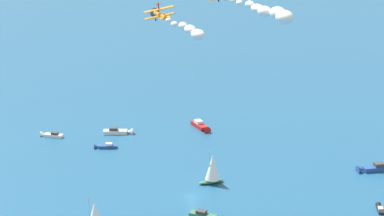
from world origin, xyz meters
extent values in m
plane|color=#1E517A|center=(0.00, 0.00, 0.00)|extent=(2000.00, 2000.00, 0.00)
cube|color=#33704C|center=(-6.99, -9.70, 0.53)|extent=(3.81, 6.90, 1.05)
cube|color=#38383D|center=(-7.13, -9.23, 1.45)|extent=(2.24, 2.67, 0.79)
cube|color=white|center=(18.54, 47.98, 0.58)|extent=(6.56, 6.97, 1.16)
cone|color=white|center=(21.50, 44.66, 0.58)|extent=(2.97, 2.93, 2.32)
cube|color=#38383D|center=(18.18, 48.39, 1.60)|extent=(3.08, 3.13, 0.87)
cube|color=#B21E1E|center=(40.18, 32.31, 0.62)|extent=(5.25, 8.08, 1.24)
cone|color=#B21E1E|center=(38.36, 27.95, 0.62)|extent=(3.04, 2.78, 2.47)
cube|color=silver|center=(40.40, 32.85, 1.70)|extent=(2.87, 3.26, 0.93)
cube|color=#23478C|center=(8.73, 40.70, 0.43)|extent=(4.97, 5.05, 0.86)
cone|color=#23478C|center=(6.45, 43.06, 0.43)|extent=(2.19, 2.18, 1.72)
cube|color=silver|center=(9.01, 40.41, 1.18)|extent=(2.30, 2.31, 0.64)
cube|color=#23478C|center=(45.74, -26.75, 0.62)|extent=(7.67, 6.61, 1.24)
cone|color=#23478C|center=(41.95, -23.92, 0.62)|extent=(3.06, 3.16, 2.47)
cube|color=#38383D|center=(46.20, -27.10, 1.70)|extent=(3.35, 3.20, 0.93)
cube|color=black|center=(23.77, -39.27, 0.33)|extent=(4.09, 3.54, 0.66)
cone|color=black|center=(25.79, -37.75, 0.33)|extent=(1.64, 1.69, 1.32)
cube|color=silver|center=(23.53, -39.45, 0.91)|extent=(1.79, 1.71, 0.49)
ellipsoid|color=#33704C|center=(9.46, 1.64, 0.48)|extent=(6.96, 5.10, 0.97)
cylinder|color=#B2B2B7|center=(9.01, 1.90, 4.94)|extent=(0.14, 0.14, 7.95)
cone|color=white|center=(9.76, 1.47, 4.54)|extent=(5.18, 5.18, 6.76)
cube|color=white|center=(4.04, 60.03, 0.46)|extent=(4.25, 6.03, 0.93)
cone|color=white|center=(2.46, 63.21, 0.46)|extent=(2.33, 2.16, 1.86)
cube|color=#38383D|center=(4.24, 59.64, 1.28)|extent=(2.24, 2.48, 0.70)
cylinder|color=orange|center=(-7.15, 3.31, 46.58)|extent=(3.60, 6.23, 1.01)
cylinder|color=white|center=(-5.94, 5.94, 46.58)|extent=(1.28, 1.02, 1.13)
cylinder|color=#4C4C51|center=(-5.76, 6.32, 46.58)|extent=(2.36, 1.13, 2.57)
cube|color=orange|center=(-7.00, 3.57, 46.31)|extent=(7.04, 4.18, 1.04)
cube|color=orange|center=(-7.19, 3.65, 47.92)|extent=(7.04, 4.18, 1.04)
cylinder|color=white|center=(-9.36, 4.66, 46.79)|extent=(0.32, 0.22, 1.62)
cylinder|color=white|center=(-7.90, 3.99, 47.00)|extent=(0.32, 0.22, 1.62)
cylinder|color=white|center=(-6.28, 3.24, 47.23)|extent=(0.32, 0.22, 1.62)
cylinder|color=white|center=(-4.82, 2.56, 47.44)|extent=(0.32, 0.22, 1.62)
cube|color=orange|center=(-8.42, 0.75, 47.12)|extent=(0.69, 1.10, 1.20)
cube|color=orange|center=(-8.35, 0.72, 46.58)|extent=(2.64, 1.86, 0.40)
cylinder|color=black|center=(-7.51, 4.36, 45.47)|extent=(0.43, 0.63, 0.61)
cylinder|color=black|center=(-5.89, 3.61, 45.70)|extent=(0.43, 0.63, 0.61)
cylinder|color=#262628|center=(-7.24, 3.68, 48.36)|extent=(0.21, 0.15, 0.90)
cylinder|color=red|center=(-7.33, 3.72, 48.35)|extent=(0.26, 0.21, 0.79)
cylinder|color=red|center=(-7.15, 3.64, 48.38)|extent=(0.26, 0.21, 0.79)
cube|color=red|center=(-7.31, 3.71, 49.01)|extent=(0.45, 0.35, 0.56)
sphere|color=brown|center=(-7.36, 3.73, 49.39)|extent=(0.21, 0.21, 0.21)
cylinder|color=red|center=(-7.74, 3.91, 49.07)|extent=(0.57, 0.33, 0.16)
cylinder|color=red|center=(-6.91, 3.53, 49.19)|extent=(0.57, 0.33, 0.16)
ellipsoid|color=white|center=(-9.34, -1.33, 46.42)|extent=(1.90, 2.02, 1.19)
ellipsoid|color=white|center=(-11.14, -4.73, 46.23)|extent=(2.25, 2.37, 1.42)
ellipsoid|color=white|center=(-12.39, -8.40, 46.62)|extent=(2.90, 3.21, 1.75)
ellipsoid|color=white|center=(-14.04, -11.88, 46.55)|extent=(3.72, 4.30, 2.14)
ellipsoid|color=white|center=(-15.65, -15.38, 46.27)|extent=(4.27, 4.89, 2.49)
cylinder|color=black|center=(6.75, -2.37, 48.73)|extent=(0.43, 0.63, 0.61)
ellipsoid|color=white|center=(4.80, -8.00, 49.78)|extent=(1.99, 2.33, 1.13)
ellipsoid|color=white|center=(3.02, -11.42, 49.80)|extent=(2.23, 2.43, 1.37)
ellipsoid|color=white|center=(1.90, -15.15, 50.01)|extent=(3.06, 3.48, 1.80)
ellipsoid|color=white|center=(0.07, -18.54, 49.77)|extent=(3.95, 4.63, 2.24)
ellipsoid|color=white|center=(-1.92, -21.87, 49.85)|extent=(4.23, 4.61, 2.60)
ellipsoid|color=white|center=(-2.69, -25.75, 50.11)|extent=(4.76, 5.13, 2.96)
ellipsoid|color=white|center=(-4.92, -28.96, 50.00)|extent=(5.21, 5.67, 3.20)
camera|label=1|loc=(-125.31, -110.48, 78.39)|focal=68.53mm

